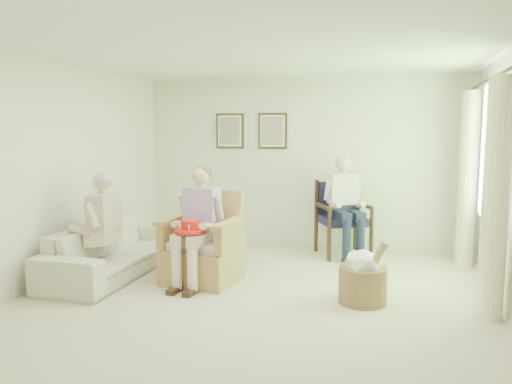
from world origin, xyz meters
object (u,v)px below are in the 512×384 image
(wicker_armchair, at_px, (204,253))
(person_wicker, at_px, (199,217))
(red_hat, at_px, (190,228))
(hatbox, at_px, (363,276))
(wood_armchair, at_px, (344,215))
(person_sofa, at_px, (99,221))
(sofa, at_px, (114,250))
(person_dark, at_px, (343,199))

(wicker_armchair, relative_size, person_wicker, 0.78)
(red_hat, distance_m, hatbox, 1.96)
(wood_armchair, height_order, red_hat, wood_armchair)
(red_hat, bearing_deg, person_sofa, -179.16)
(wood_armchair, xyz_separation_m, hatbox, (0.41, -2.06, -0.28))
(wicker_armchair, bearing_deg, hatbox, -3.55)
(wicker_armchair, xyz_separation_m, red_hat, (-0.02, -0.34, 0.37))
(person_sofa, bearing_deg, sofa, 178.00)
(sofa, distance_m, person_sofa, 0.51)
(wicker_armchair, xyz_separation_m, wood_armchair, (1.48, 1.77, 0.23))
(person_wicker, relative_size, person_dark, 0.97)
(person_dark, height_order, hatbox, person_dark)
(sofa, height_order, hatbox, hatbox)
(red_hat, height_order, hatbox, red_hat)
(person_sofa, distance_m, hatbox, 3.11)
(person_sofa, distance_m, red_hat, 1.16)
(person_wicker, height_order, person_dark, person_dark)
(person_wicker, relative_size, hatbox, 1.86)
(person_sofa, height_order, hatbox, person_sofa)
(person_wicker, xyz_separation_m, red_hat, (-0.02, -0.20, -0.09))
(person_wicker, distance_m, person_dark, 2.28)
(person_wicker, bearing_deg, person_sofa, -164.26)
(wicker_armchair, distance_m, person_dark, 2.23)
(red_hat, bearing_deg, sofa, 166.56)
(wicker_armchair, bearing_deg, person_sofa, -157.84)
(person_wicker, bearing_deg, hatbox, 0.63)
(person_wicker, distance_m, red_hat, 0.23)
(wicker_armchair, bearing_deg, red_hat, -88.73)
(hatbox, bearing_deg, red_hat, -178.38)
(person_dark, bearing_deg, person_sofa, -170.60)
(wicker_armchair, xyz_separation_m, hatbox, (1.90, -0.29, -0.05))
(wood_armchair, distance_m, sofa, 3.24)
(wood_armchair, xyz_separation_m, sofa, (-2.66, -1.83, -0.26))
(wicker_armchair, relative_size, person_dark, 0.76)
(sofa, distance_m, hatbox, 3.08)
(person_dark, relative_size, hatbox, 1.92)
(person_dark, xyz_separation_m, hatbox, (0.41, -1.88, -0.55))
(person_sofa, bearing_deg, wicker_armchair, 105.03)
(sofa, bearing_deg, person_sofa, 180.00)
(person_sofa, bearing_deg, person_wicker, 98.60)
(wicker_armchair, relative_size, person_sofa, 0.83)
(sofa, xyz_separation_m, person_dark, (2.66, 1.66, 0.52))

